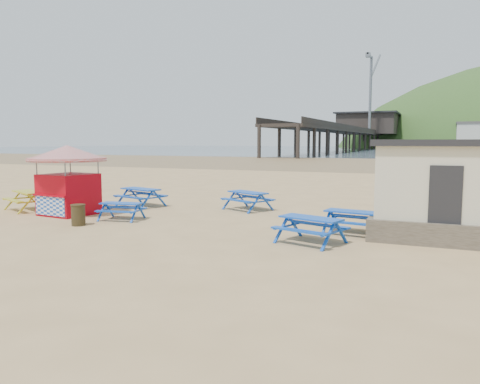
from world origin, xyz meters
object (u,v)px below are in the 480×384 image
at_px(picnic_table_blue_a, 141,197).
at_px(litter_bin, 78,215).
at_px(ice_cream_kiosk, 68,171).
at_px(picnic_table_yellow, 29,201).
at_px(picnic_table_blue_b, 248,201).

distance_m(picnic_table_blue_a, litter_bin, 5.23).
relative_size(ice_cream_kiosk, litter_bin, 4.63).
xyz_separation_m(picnic_table_yellow, ice_cream_kiosk, (2.56, -0.26, 1.42)).
height_order(picnic_table_blue_a, picnic_table_blue_b, picnic_table_blue_a).
height_order(picnic_table_blue_b, litter_bin, picnic_table_blue_b).
bearing_deg(picnic_table_blue_a, picnic_table_yellow, -126.70).
bearing_deg(picnic_table_yellow, litter_bin, -0.70).
bearing_deg(litter_bin, picnic_table_blue_a, 99.28).
xyz_separation_m(picnic_table_blue_b, ice_cream_kiosk, (-6.49, -4.17, 1.43)).
bearing_deg(picnic_table_yellow, picnic_table_blue_a, 61.25).
height_order(picnic_table_blue_b, ice_cream_kiosk, ice_cream_kiosk).
distance_m(picnic_table_blue_b, picnic_table_yellow, 9.86).
bearing_deg(picnic_table_blue_b, litter_bin, -99.15).
distance_m(picnic_table_blue_b, ice_cream_kiosk, 7.84).
relative_size(picnic_table_blue_b, ice_cream_kiosk, 0.68).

